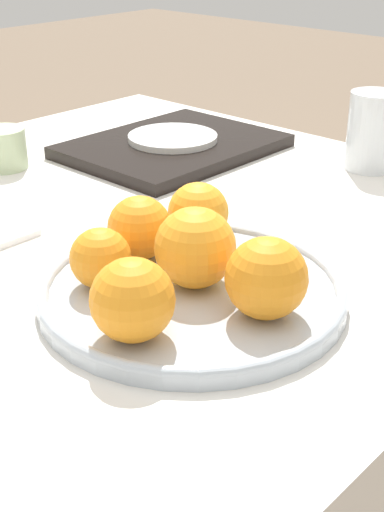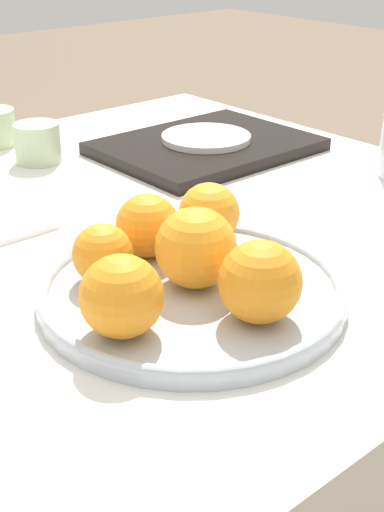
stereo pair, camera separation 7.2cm
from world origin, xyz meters
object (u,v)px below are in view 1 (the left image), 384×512
at_px(fruit_platter, 192,290).
at_px(orange_5, 198,213).
at_px(orange_4, 266,278).
at_px(water_glass, 373,131).
at_px(side_plate, 173,138).
at_px(serving_tray, 173,146).
at_px(orange_2, 140,228).
at_px(cup_2, 3,149).
at_px(orange_0, 132,300).
at_px(orange_3, 101,258).
at_px(orange_1, 192,249).

height_order(fruit_platter, orange_5, orange_5).
relative_size(orange_4, orange_5, 1.12).
relative_size(water_glass, side_plate, 0.81).
relative_size(orange_5, serving_tray, 0.21).
xyz_separation_m(orange_2, cup_2, (0.09, 0.41, -0.02)).
distance_m(serving_tray, cup_2, 0.27).
xyz_separation_m(orange_2, serving_tray, (0.33, 0.27, -0.04)).
relative_size(fruit_platter, orange_0, 4.12).
distance_m(orange_4, serving_tray, 0.56).
bearing_deg(orange_0, orange_5, 26.77).
distance_m(orange_3, orange_5, 0.15).
xyz_separation_m(water_glass, side_plate, (-0.15, 0.28, -0.03)).
height_order(orange_2, side_plate, orange_2).
relative_size(orange_3, cup_2, 0.87).
xyz_separation_m(orange_4, serving_tray, (0.34, 0.45, -0.04)).
bearing_deg(cup_2, side_plate, -30.49).
relative_size(orange_2, orange_5, 1.01).
xyz_separation_m(fruit_platter, orange_5, (0.09, 0.07, 0.04)).
distance_m(orange_0, water_glass, 0.61).
bearing_deg(serving_tray, side_plate, 0.00).
xyz_separation_m(orange_1, water_glass, (0.49, 0.08, 0.00)).
relative_size(orange_1, water_glass, 0.71).
distance_m(orange_5, serving_tray, 0.38).
bearing_deg(orange_1, water_glass, 8.94).
relative_size(water_glass, cup_2, 1.64).
relative_size(orange_2, cup_2, 0.98).
distance_m(orange_3, side_plate, 0.50).
height_order(orange_2, orange_3, orange_2).
height_order(orange_0, cup_2, orange_0).
bearing_deg(orange_1, orange_5, 39.07).
bearing_deg(orange_5, orange_3, -179.16).
bearing_deg(cup_2, fruit_platter, -102.09).
distance_m(fruit_platter, orange_2, 0.10).
xyz_separation_m(fruit_platter, serving_tray, (0.34, 0.36, -0.00)).
bearing_deg(orange_2, orange_0, -135.61).
relative_size(orange_4, serving_tray, 0.24).
distance_m(fruit_platter, water_glass, 0.50).
height_order(fruit_platter, orange_0, orange_0).
xyz_separation_m(orange_4, cup_2, (0.10, 0.59, -0.02)).
relative_size(fruit_platter, cup_2, 4.38).
height_order(orange_0, orange_2, orange_0).
relative_size(orange_3, orange_4, 0.80).
relative_size(fruit_platter, orange_4, 4.02).
xyz_separation_m(orange_0, orange_2, (0.12, 0.12, -0.00)).
bearing_deg(orange_3, serving_tray, 35.72).
distance_m(orange_0, orange_1, 0.11).
height_order(orange_4, water_glass, water_glass).
relative_size(orange_1, orange_4, 1.06).
relative_size(serving_tray, cup_2, 4.56).
bearing_deg(water_glass, orange_4, -160.94).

